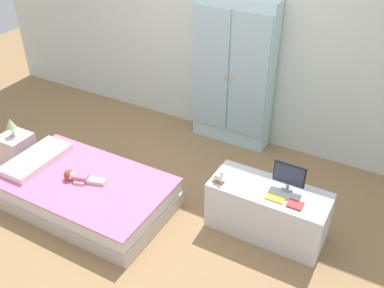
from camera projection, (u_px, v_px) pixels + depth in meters
ground_plane at (151, 207)px, 4.08m from camera, size 10.00×10.00×0.02m
back_wall at (230, 17)px, 4.47m from camera, size 6.40×0.05×2.70m
bed at (86, 192)px, 4.02m from camera, size 1.56×0.92×0.29m
pillow at (36, 159)px, 4.16m from camera, size 0.32×0.66×0.06m
doll at (77, 177)px, 3.92m from camera, size 0.39×0.18×0.10m
nightstand at (18, 151)px, 4.52m from camera, size 0.29×0.29×0.36m
table_lamp at (11, 124)px, 4.34m from camera, size 0.10×0.10×0.20m
wardrobe at (233, 74)px, 4.60m from camera, size 0.86×0.25×1.62m
tv_stand at (267, 210)px, 3.68m from camera, size 0.99×0.42×0.46m
tv_monitor at (289, 175)px, 3.48m from camera, size 0.26×0.10×0.25m
rocking_horse_toy at (219, 177)px, 3.60m from camera, size 0.10×0.04×0.13m
book_yellow at (275, 198)px, 3.46m from camera, size 0.15×0.08×0.01m
book_red at (295, 205)px, 3.39m from camera, size 0.12×0.10×0.02m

